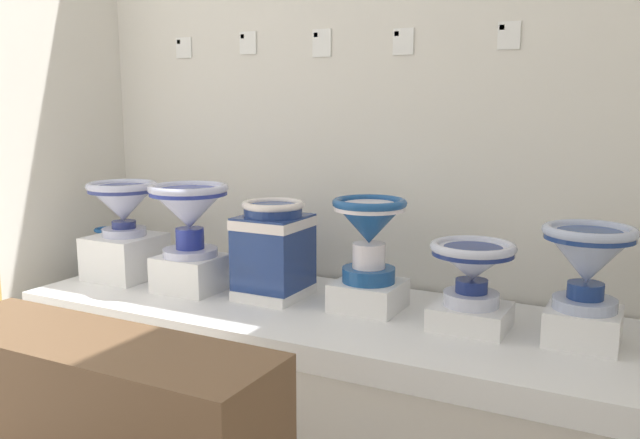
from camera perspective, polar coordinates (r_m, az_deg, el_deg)
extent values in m
cube|color=silver|center=(3.69, 3.84, 18.24)|extent=(3.63, 0.06, 3.28)
cube|color=white|center=(3.32, -0.40, -8.41)|extent=(2.99, 1.01, 0.12)
cube|color=white|center=(3.96, -16.38, -3.07)|extent=(0.35, 0.38, 0.25)
cylinder|color=silver|center=(3.93, -16.49, -1.02)|extent=(0.24, 0.24, 0.04)
cylinder|color=navy|center=(3.92, -16.52, -0.40)|extent=(0.13, 0.13, 0.04)
cone|color=silver|center=(3.90, -16.60, 1.35)|extent=(0.39, 0.39, 0.20)
cylinder|color=navy|center=(3.89, -16.66, 2.52)|extent=(0.38, 0.38, 0.03)
torus|color=silver|center=(3.89, -16.67, 2.81)|extent=(0.39, 0.39, 0.04)
cylinder|color=navy|center=(3.89, -16.67, 2.74)|extent=(0.27, 0.27, 0.01)
cube|color=white|center=(3.61, -11.03, -4.53)|extent=(0.33, 0.30, 0.19)
cylinder|color=silver|center=(3.59, -11.09, -2.77)|extent=(0.29, 0.29, 0.04)
cylinder|color=navy|center=(3.57, -11.13, -1.59)|extent=(0.15, 0.15, 0.11)
cone|color=silver|center=(3.54, -11.21, 0.95)|extent=(0.41, 0.41, 0.21)
cylinder|color=navy|center=(3.53, -11.26, 2.32)|extent=(0.41, 0.41, 0.03)
torus|color=silver|center=(3.53, -11.27, 2.64)|extent=(0.42, 0.42, 0.04)
cylinder|color=navy|center=(3.53, -11.26, 2.56)|extent=(0.29, 0.29, 0.01)
cube|color=white|center=(3.45, -3.97, -6.21)|extent=(0.31, 0.36, 0.05)
cube|color=navy|center=(3.40, -4.01, -2.77)|extent=(0.32, 0.34, 0.37)
cube|color=white|center=(3.37, -4.04, -0.27)|extent=(0.33, 0.34, 0.05)
cylinder|color=navy|center=(3.36, -4.06, 0.80)|extent=(0.30, 0.30, 0.06)
torus|color=white|center=(3.36, -4.06, 1.29)|extent=(0.32, 0.32, 0.04)
cube|color=white|center=(3.25, 4.18, -6.50)|extent=(0.32, 0.31, 0.14)
cylinder|color=#1E4E8F|center=(3.22, 4.20, -4.75)|extent=(0.26, 0.26, 0.07)
cylinder|color=white|center=(3.20, 4.22, -3.10)|extent=(0.16, 0.16, 0.12)
cone|color=#1E4E8F|center=(3.16, 4.26, -0.31)|extent=(0.35, 0.35, 0.20)
cylinder|color=white|center=(3.15, 4.28, 1.08)|extent=(0.34, 0.34, 0.03)
torus|color=#1E4E8F|center=(3.15, 4.28, 1.44)|extent=(0.36, 0.36, 0.04)
cylinder|color=white|center=(3.15, 4.28, 1.35)|extent=(0.24, 0.24, 0.01)
cube|color=white|center=(3.04, 12.80, -8.14)|extent=(0.33, 0.30, 0.11)
cylinder|color=silver|center=(3.02, 12.86, -6.65)|extent=(0.24, 0.24, 0.06)
cylinder|color=navy|center=(3.00, 12.90, -5.58)|extent=(0.14, 0.14, 0.06)
cone|color=silver|center=(2.98, 12.98, -3.70)|extent=(0.36, 0.36, 0.15)
cylinder|color=navy|center=(2.97, 13.02, -2.71)|extent=(0.36, 0.36, 0.03)
torus|color=silver|center=(2.96, 13.03, -2.33)|extent=(0.37, 0.37, 0.04)
cylinder|color=navy|center=(2.96, 13.03, -2.42)|extent=(0.25, 0.25, 0.01)
cube|color=white|center=(2.98, 21.68, -8.53)|extent=(0.29, 0.28, 0.15)
cylinder|color=#ABB8D8|center=(2.96, 21.80, -6.73)|extent=(0.26, 0.26, 0.05)
cylinder|color=navy|center=(2.94, 21.86, -5.69)|extent=(0.15, 0.15, 0.07)
cone|color=#ABB8D8|center=(2.91, 22.04, -3.00)|extent=(0.36, 0.36, 0.22)
cylinder|color=navy|center=(2.89, 22.15, -1.30)|extent=(0.35, 0.35, 0.03)
torus|color=#ABB8D8|center=(2.89, 22.18, -0.91)|extent=(0.37, 0.37, 0.04)
cylinder|color=navy|center=(2.89, 22.17, -1.01)|extent=(0.25, 0.25, 0.01)
cube|color=white|center=(4.26, -11.63, 14.27)|extent=(0.11, 0.01, 0.12)
cube|color=#5B9E4C|center=(4.28, -12.05, 14.72)|extent=(0.02, 0.01, 0.02)
cube|color=white|center=(3.98, -6.22, 14.86)|extent=(0.11, 0.01, 0.13)
cube|color=slate|center=(4.01, -6.68, 15.37)|extent=(0.02, 0.01, 0.02)
cube|color=white|center=(3.74, 0.15, 14.94)|extent=(0.11, 0.01, 0.15)
cube|color=#386BAD|center=(3.76, -0.35, 15.59)|extent=(0.02, 0.01, 0.02)
cube|color=white|center=(3.54, 7.17, 14.95)|extent=(0.11, 0.01, 0.13)
cube|color=#386BAD|center=(3.56, 6.62, 15.59)|extent=(0.02, 0.01, 0.02)
cube|color=white|center=(3.40, 15.95, 14.99)|extent=(0.11, 0.01, 0.13)
cube|color=#5B9E4C|center=(3.41, 15.39, 15.65)|extent=(0.02, 0.01, 0.02)
cylinder|color=#184E98|center=(4.31, -17.75, -5.20)|extent=(0.17, 0.17, 0.03)
ellipsoid|color=silver|center=(4.29, -17.82, -3.77)|extent=(0.24, 0.24, 0.19)
cylinder|color=silver|center=(4.25, -17.94, -1.69)|extent=(0.10, 0.10, 0.13)
torus|color=#184E98|center=(4.24, -17.98, -0.85)|extent=(0.13, 0.13, 0.02)
cylinder|color=gold|center=(3.24, -25.67, -10.78)|extent=(0.26, 0.26, 0.02)
cube|color=brown|center=(2.22, -18.60, -14.58)|extent=(1.20, 0.36, 0.40)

